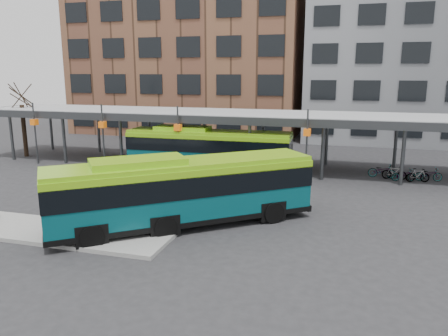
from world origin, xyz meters
The scene contains 9 objects.
ground centered at (0.00, 0.00, 0.00)m, with size 120.00×120.00×0.00m, color #28282B.
boarding_island centered at (-5.50, -3.00, 0.09)m, with size 14.00×3.00×0.18m, color gray.
canopy centered at (-0.06, 12.87, 3.91)m, with size 40.00×6.53×4.80m.
tree centered at (-18.00, 12.00, 2.43)m, with size 1.64×1.64×5.60m.
building_brick centered at (-10.00, 32.00, 11.00)m, with size 26.00×14.00×22.00m, color brown.
building_grey centered at (16.00, 32.00, 10.00)m, with size 24.00×14.00×20.00m, color slate.
bus_front centered at (1.27, -0.47, 1.78)m, with size 11.37×9.76×3.42m.
bus_rear centered at (-1.13, 10.77, 1.70)m, with size 11.91×2.90×3.27m.
bike_rack centered at (12.34, 11.97, 0.46)m, with size 4.77×1.44×0.96m.
Camera 1 is at (8.56, -18.81, 7.20)m, focal length 35.00 mm.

